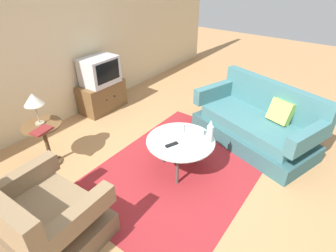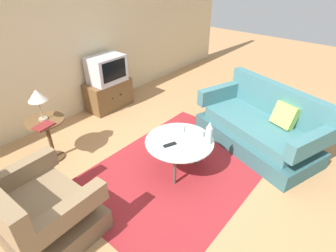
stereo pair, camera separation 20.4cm
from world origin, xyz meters
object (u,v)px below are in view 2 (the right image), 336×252
armchair (40,213)px  vase (209,133)px  mug (201,133)px  couch (260,128)px  book (44,126)px  tv_remote_dark (170,145)px  television (106,69)px  side_table (48,131)px  tv_remote_silver (182,129)px  table_lamp (37,96)px  coffee_table (179,143)px  tv_stand (109,94)px

armchair → vase: (1.83, -0.75, 0.32)m
mug → couch: bearing=-23.1°
book → tv_remote_dark: bearing=-67.2°
television → mug: size_ratio=4.90×
side_table → tv_remote_silver: 1.80m
table_lamp → vase: 2.17m
coffee_table → side_table: 1.77m
tv_stand → vase: vase is taller
armchair → television: bearing=124.3°
table_lamp → book: 0.38m
tv_remote_dark → book: bearing=-34.6°
tv_stand → mug: 2.30m
tv_remote_silver → vase: bearing=-128.5°
armchair → mug: size_ratio=8.02×
table_lamp → television: bearing=20.5°
television → book: television is taller
tv_remote_silver → book: (-1.26, 1.22, 0.16)m
table_lamp → side_table: bearing=-82.7°
couch → mug: bearing=85.7°
side_table → television: bearing=21.2°
tv_remote_silver → television: bearing=47.9°
tv_remote_dark → tv_remote_silver: (0.39, 0.11, 0.00)m
tv_stand → tv_remote_silver: size_ratio=4.72×
coffee_table → tv_remote_dark: tv_remote_dark is taller
table_lamp → tv_remote_dark: (0.77, -1.50, -0.48)m
coffee_table → tv_stand: tv_stand is taller
coffee_table → tv_remote_silver: tv_remote_silver is taller
tv_remote_dark → couch: bearing=179.2°
side_table → vase: (1.11, -1.81, 0.17)m
vase → tv_remote_silver: vase is taller
side_table → television: television is taller
coffee_table → book: size_ratio=3.35×
coffee_table → vase: (0.19, -0.31, 0.18)m
armchair → tv_stand: (2.24, 1.67, -0.03)m
tv_stand → book: bearing=-154.6°
armchair → table_lamp: 1.46m
armchair → tv_remote_dark: armchair is taller
vase → armchair: bearing=157.8°
coffee_table → side_table: side_table is taller
tv_stand → couch: bearing=-76.8°
mug → tv_remote_dark: (-0.42, 0.17, -0.03)m
couch → book: bearing=68.4°
coffee_table → mug: 0.31m
coffee_table → tv_remote_dark: 0.16m
side_table → book: (-0.09, -0.16, 0.19)m
table_lamp → tv_remote_silver: size_ratio=2.40×
armchair → side_table: (0.72, 1.06, 0.16)m
armchair → television: 2.82m
book → tv_stand: bearing=14.9°
tv_remote_dark → tv_remote_silver: same height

